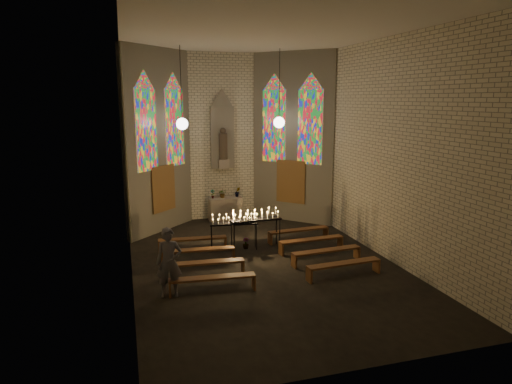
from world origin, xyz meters
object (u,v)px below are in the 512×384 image
votive_stand_left (234,221)px  visitor (169,262)px  aisle_flower_pot (246,243)px  votive_stand_right (256,217)px  altar (226,209)px

votive_stand_left → visitor: 4.04m
aisle_flower_pot → votive_stand_left: size_ratio=0.23×
aisle_flower_pot → visitor: 4.39m
aisle_flower_pot → votive_stand_left: votive_stand_left is taller
votive_stand_right → visitor: (-3.28, -3.18, -0.19)m
altar → votive_stand_left: bearing=-98.4°
aisle_flower_pot → votive_stand_left: bearing=-178.1°
votive_stand_left → aisle_flower_pot: bearing=9.5°
aisle_flower_pot → altar: bearing=87.8°
aisle_flower_pot → visitor: size_ratio=0.21×
aisle_flower_pot → visitor: visitor is taller
altar → visitor: bearing=-113.5°
altar → votive_stand_left: (-0.57, -3.85, 0.53)m
votive_stand_left → votive_stand_right: (0.79, -0.00, 0.09)m
aisle_flower_pot → visitor: bearing=-132.4°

